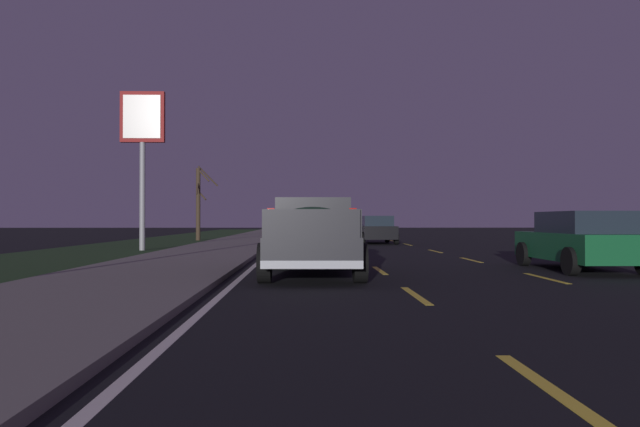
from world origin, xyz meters
TOP-DOWN VIEW (x-y plane):
  - ground at (27.00, 0.00)m, footprint 144.00×144.00m
  - sidewalk_shoulder at (27.00, 7.45)m, footprint 108.00×4.00m
  - grass_verge at (27.00, 12.45)m, footprint 108.00×6.00m
  - lane_markings at (30.14, 3.09)m, footprint 108.00×7.04m
  - pickup_truck at (13.37, 3.50)m, footprint 5.46×2.35m
  - sedan_green at (14.44, -3.51)m, footprint 4.41×2.04m
  - sedan_black at (32.02, -0.22)m, footprint 4.44×2.09m
  - sedan_white at (41.80, 3.69)m, footprint 4.43×2.07m
  - gas_price_sign at (24.80, 10.76)m, footprint 0.27×1.90m
  - bare_tree_far at (37.20, 10.59)m, footprint 1.54×1.35m

SIDE VIEW (x-z plane):
  - ground at x=27.00m, z-range 0.00..0.00m
  - grass_verge at x=27.00m, z-range 0.00..0.01m
  - lane_markings at x=30.14m, z-range 0.00..0.01m
  - sidewalk_shoulder at x=27.00m, z-range 0.00..0.12m
  - sedan_green at x=14.44m, z-range 0.01..1.55m
  - sedan_black at x=32.02m, z-range 0.01..1.55m
  - sedan_white at x=41.80m, z-range 0.01..1.55m
  - pickup_truck at x=13.37m, z-range 0.05..1.92m
  - bare_tree_far at x=37.20m, z-range 0.08..4.91m
  - gas_price_sign at x=24.80m, z-range 1.73..8.61m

